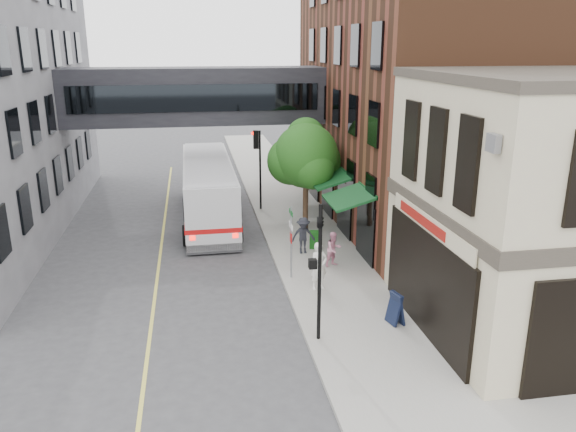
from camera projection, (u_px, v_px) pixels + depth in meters
name	position (u px, v px, depth m)	size (l,w,h in m)	color
ground	(320.00, 378.00, 16.19)	(120.00, 120.00, 0.00)	#38383A
sidewalk_main	(298.00, 224.00, 29.67)	(4.00, 60.00, 0.15)	gray
brick_building	(442.00, 88.00, 29.86)	(13.76, 18.00, 14.00)	#4D2B18
skyway_bridge	(195.00, 96.00, 30.73)	(14.00, 3.18, 3.00)	black
traffic_signal_near	(319.00, 256.00, 17.25)	(0.44, 0.22, 4.60)	black
traffic_signal_far	(257.00, 154.00, 31.25)	(0.53, 0.28, 4.50)	black
street_sign_pole	(291.00, 236.00, 22.27)	(0.08, 0.75, 3.00)	gray
street_tree	(305.00, 156.00, 27.83)	(3.80, 3.20, 5.60)	#382619
lane_marking	(159.00, 262.00, 24.79)	(0.12, 40.00, 0.01)	#D8CC4C
bus	(208.00, 187.00, 30.49)	(2.88, 11.70, 3.14)	silver
pedestrian_a	(319.00, 266.00, 21.48)	(0.68, 0.45, 1.87)	white
pedestrian_b	(334.00, 249.00, 23.76)	(0.73, 0.57, 1.51)	pink
pedestrian_c	(303.00, 235.00, 25.21)	(1.08, 0.62, 1.67)	#202229
newspaper_box	(314.00, 240.00, 25.94)	(0.41, 0.36, 0.82)	#135614
sandwich_board	(396.00, 308.00, 18.91)	(0.40, 0.62, 1.11)	black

